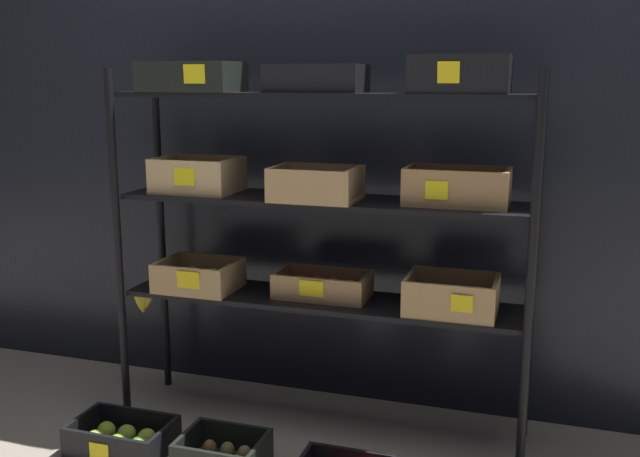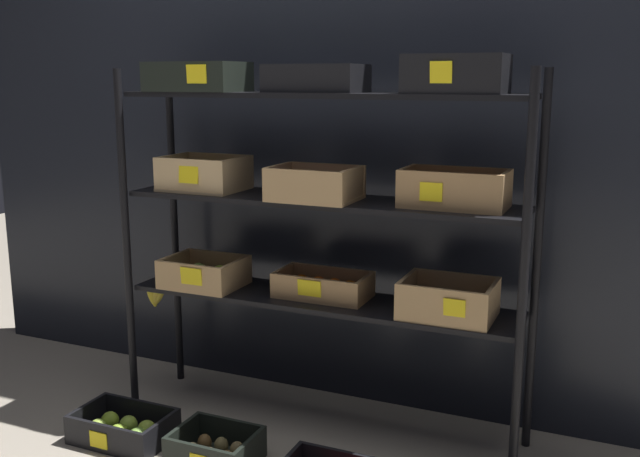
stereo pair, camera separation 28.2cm
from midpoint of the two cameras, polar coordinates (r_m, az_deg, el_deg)
The scene contains 5 objects.
ground_plane at distance 3.10m, azimuth -2.70°, elevation -15.27°, with size 10.00×10.00×0.00m, color gray.
storefront_wall at distance 3.11m, azimuth -0.51°, elevation 10.56°, with size 4.01×0.12×2.68m, color black.
display_rack at distance 2.78m, azimuth -2.93°, elevation 2.65°, with size 1.71×0.38×1.49m.
crate_ground_apple_green at distance 3.03m, azimuth -18.02°, elevation -15.55°, with size 0.38×0.25×0.12m.
crate_ground_kiwi at distance 2.82m, azimuth -10.67°, elevation -17.26°, with size 0.31×0.25×0.12m.
Camera 1 is at (0.84, -2.63, 1.41)m, focal length 40.61 mm.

